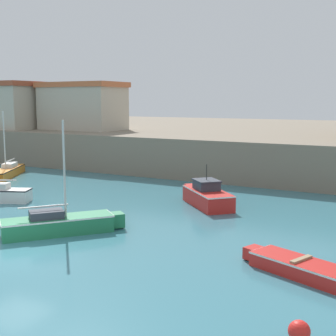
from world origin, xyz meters
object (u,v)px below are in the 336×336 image
at_px(harbor_shed_near_wharf, 15,105).
at_px(dinghy_red_1, 298,266).
at_px(mooring_buoy, 299,331).
at_px(harbor_shed_mid_row, 83,106).
at_px(sailboat_orange_6, 7,171).
at_px(motorboat_red_7, 206,196).
at_px(sailboat_green_4, 60,223).

bearing_deg(harbor_shed_near_wharf, dinghy_red_1, -29.75).
bearing_deg(mooring_buoy, harbor_shed_mid_row, 137.17).
bearing_deg(harbor_shed_near_wharf, sailboat_orange_6, -46.85).
bearing_deg(harbor_shed_near_wharf, mooring_buoy, -34.39).
xyz_separation_m(sailboat_orange_6, harbor_shed_near_wharf, (-8.99, 9.59, 5.13)).
relative_size(sailboat_orange_6, motorboat_red_7, 1.31).
bearing_deg(harbor_shed_mid_row, dinghy_red_1, -38.32).
xyz_separation_m(sailboat_green_4, harbor_shed_mid_row, (-15.64, 21.06, 5.02)).
bearing_deg(sailboat_green_4, dinghy_red_1, 0.89).
relative_size(dinghy_red_1, harbor_shed_mid_row, 0.51).
relative_size(sailboat_orange_6, harbor_shed_near_wharf, 0.79).
relative_size(sailboat_green_4, motorboat_red_7, 1.19).
bearing_deg(harbor_shed_mid_row, mooring_buoy, -42.83).
bearing_deg(dinghy_red_1, sailboat_orange_6, 158.38).
bearing_deg(sailboat_orange_6, harbor_shed_mid_row, 95.24).
xyz_separation_m(mooring_buoy, harbor_shed_near_wharf, (-35.59, 24.36, 5.28)).
relative_size(sailboat_orange_6, harbor_shed_mid_row, 0.68).
xyz_separation_m(sailboat_orange_6, motorboat_red_7, (18.18, -1.74, 0.16)).
distance_m(sailboat_green_4, mooring_buoy, 12.77).
xyz_separation_m(dinghy_red_1, harbor_shed_near_wharf, (-34.43, 19.68, 5.26)).
distance_m(dinghy_red_1, motorboat_red_7, 11.06).
height_order(sailboat_green_4, harbor_shed_mid_row, harbor_shed_mid_row).
height_order(dinghy_red_1, motorboat_red_7, motorboat_red_7).
distance_m(sailboat_green_4, sailboat_orange_6, 17.88).
xyz_separation_m(dinghy_red_1, mooring_buoy, (1.16, -4.68, -0.01)).
height_order(sailboat_green_4, motorboat_red_7, sailboat_green_4).
bearing_deg(harbor_shed_mid_row, motorboat_red_7, -33.22).
bearing_deg(sailboat_green_4, harbor_shed_near_wharf, 139.99).
bearing_deg(dinghy_red_1, motorboat_red_7, 131.05).
relative_size(mooring_buoy, harbor_shed_mid_row, 0.07).
height_order(dinghy_red_1, mooring_buoy, dinghy_red_1).
xyz_separation_m(dinghy_red_1, motorboat_red_7, (-7.26, 8.34, 0.29)).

